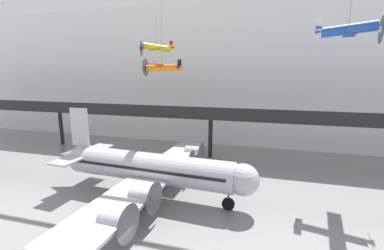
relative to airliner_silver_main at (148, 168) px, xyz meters
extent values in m
cube|color=white|center=(3.89, 25.36, 10.03)|extent=(140.00, 3.00, 27.02)
cube|color=black|center=(3.89, 15.01, 3.78)|extent=(110.00, 3.20, 0.90)
cube|color=black|center=(3.89, 13.47, 4.78)|extent=(110.00, 0.12, 1.10)
cylinder|color=black|center=(-26.36, 15.97, -0.08)|extent=(0.70, 0.70, 6.81)
cylinder|color=black|center=(3.89, 15.97, -0.08)|extent=(0.70, 0.70, 6.81)
cylinder|color=#B7BABF|center=(0.12, -0.01, 0.05)|extent=(19.66, 4.51, 3.33)
sphere|color=#B7BABF|center=(10.61, -0.65, 0.05)|extent=(3.26, 3.26, 3.26)
cone|color=#B7BABF|center=(-10.52, 0.65, 0.30)|extent=(4.50, 3.32, 3.06)
cube|color=black|center=(0.12, -0.01, 0.38)|extent=(18.31, 4.50, 0.30)
cube|color=#B7BABF|center=(1.29, 7.83, -0.70)|extent=(5.29, 12.72, 0.28)
cube|color=#B7BABF|center=(0.32, -7.93, -0.70)|extent=(5.29, 12.72, 0.28)
cylinder|color=#B7BABF|center=(2.48, 5.01, -0.65)|extent=(2.36, 1.73, 1.60)
cylinder|color=#4C4C51|center=(3.72, 4.94, -0.65)|extent=(0.25, 3.03, 3.03)
cylinder|color=#B7BABF|center=(2.73, 9.24, -0.65)|extent=(2.36, 1.73, 1.60)
cylinder|color=#4C4C51|center=(3.98, 9.17, -0.65)|extent=(0.25, 3.03, 3.03)
cylinder|color=#B7BABF|center=(1.84, -5.28, -0.65)|extent=(2.36, 1.73, 1.60)
cylinder|color=#4C4C51|center=(3.09, -5.35, -0.65)|extent=(0.25, 3.03, 3.03)
cylinder|color=#B7BABF|center=(1.58, -9.51, -0.65)|extent=(2.36, 1.73, 1.60)
cylinder|color=#4C4C51|center=(2.83, -9.58, -0.65)|extent=(0.25, 3.03, 3.03)
cube|color=#B7BABF|center=(-9.20, 0.56, 4.04)|extent=(2.50, 0.35, 4.66)
cube|color=#B7BABF|center=(-8.86, 0.54, 0.72)|extent=(3.02, 8.79, 0.20)
cylinder|color=#4C4C51|center=(9.17, -0.56, -2.22)|extent=(0.20, 0.20, 1.21)
cylinder|color=black|center=(9.17, -0.56, -2.83)|extent=(1.32, 0.46, 1.30)
cylinder|color=#4C4C51|center=(0.51, 2.63, -2.22)|extent=(0.20, 0.20, 1.21)
cylinder|color=black|center=(0.51, 2.63, -2.83)|extent=(1.32, 0.46, 1.30)
cylinder|color=#4C4C51|center=(0.19, -2.68, -2.22)|extent=(0.20, 0.20, 1.21)
cylinder|color=black|center=(0.19, -2.68, -2.83)|extent=(1.32, 0.46, 1.30)
cylinder|color=#1E4CAD|center=(20.38, 6.76, 15.02)|extent=(5.31, 1.95, 1.48)
cone|color=white|center=(23.03, 6.30, 14.80)|extent=(1.01, 1.09, 0.96)
cylinder|color=#4C4C51|center=(23.22, 6.26, 14.78)|extent=(0.52, 2.73, 2.77)
cone|color=#1E4CAD|center=(17.91, 7.20, 15.23)|extent=(1.58, 1.14, 1.02)
cube|color=#1E4CAD|center=(20.69, 6.71, 14.70)|extent=(2.58, 7.87, 0.10)
cube|color=white|center=(17.60, 7.25, 15.66)|extent=(0.63, 0.17, 1.28)
cube|color=white|center=(17.60, 7.25, 15.02)|extent=(1.10, 2.84, 0.06)
cylinder|color=slate|center=(20.38, 6.76, 17.73)|extent=(0.04, 0.04, 4.35)
cylinder|color=yellow|center=(-5.53, 16.25, 14.73)|extent=(4.33, 3.58, 1.44)
cone|color=red|center=(-7.47, 14.80, 14.48)|extent=(1.13, 1.15, 0.86)
cylinder|color=#4C4C51|center=(-7.60, 14.70, 14.46)|extent=(1.52, 2.02, 2.49)
cone|color=yellow|center=(-3.72, 17.60, 14.97)|extent=(1.54, 1.44, 0.94)
cube|color=yellow|center=(-5.75, 16.08, 14.44)|extent=(5.08, 6.27, 0.10)
cube|color=red|center=(-3.50, 17.77, 15.30)|extent=(0.49, 0.39, 1.15)
cube|color=red|center=(-3.50, 17.77, 14.73)|extent=(1.94, 2.33, 0.06)
cylinder|color=slate|center=(-5.53, 16.25, 17.56)|extent=(0.04, 0.04, 4.69)
cylinder|color=orange|center=(-0.81, 6.92, 11.17)|extent=(4.25, 1.14, 0.99)
cone|color=black|center=(-3.00, 6.77, 11.24)|extent=(0.74, 0.82, 0.78)
cylinder|color=#4C4C51|center=(-3.15, 6.76, 11.24)|extent=(0.19, 2.25, 2.25)
cone|color=orange|center=(1.22, 7.05, 11.11)|extent=(1.19, 0.81, 0.77)
cube|color=orange|center=(-1.07, 6.90, 11.58)|extent=(1.44, 6.37, 0.10)
cube|color=black|center=(1.47, 7.07, 11.69)|extent=(0.51, 0.09, 1.04)
cube|color=black|center=(1.47, 7.07, 11.17)|extent=(0.66, 2.28, 0.06)
cylinder|color=slate|center=(-0.81, 6.92, 15.68)|extent=(0.04, 0.04, 8.14)
camera|label=1|loc=(12.09, -25.10, 10.46)|focal=24.00mm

